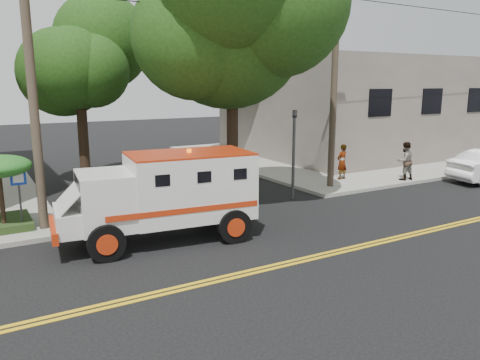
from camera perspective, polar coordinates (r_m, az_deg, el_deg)
ground at (r=12.75m, az=7.62°, el=-9.66°), size 100.00×100.00×0.00m
sidewalk_ne at (r=31.26m, az=12.16°, el=3.08°), size 17.00×17.00×0.15m
building_right at (r=32.35m, az=13.79°, el=8.77°), size 14.00×12.00×6.00m
utility_pole_left at (r=15.44m, az=-24.03°, el=10.26°), size 0.28×0.28×9.00m
utility_pole_right at (r=20.68m, az=11.39°, el=11.14°), size 0.28×0.28×9.00m
tree_main at (r=18.29m, az=0.77°, el=19.80°), size 6.08×5.70×9.85m
tree_left at (r=21.67m, az=-18.20°, el=14.07°), size 4.48×4.20×7.70m
tree_right at (r=29.92m, az=2.78°, el=14.51°), size 4.80×4.50×8.20m
traffic_signal at (r=18.80m, az=6.57°, el=4.30°), size 0.15×0.18×3.60m
accessibility_sign at (r=15.89m, az=-25.30°, el=-1.26°), size 0.45×0.10×2.02m
armored_truck at (r=13.94m, az=-9.03°, el=-1.43°), size 5.94×2.84×2.62m
pedestrian_a at (r=22.62m, az=12.32°, el=2.18°), size 0.67×0.50×1.67m
pedestrian_b at (r=23.27m, az=19.45°, el=2.19°), size 0.96×0.79×1.79m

